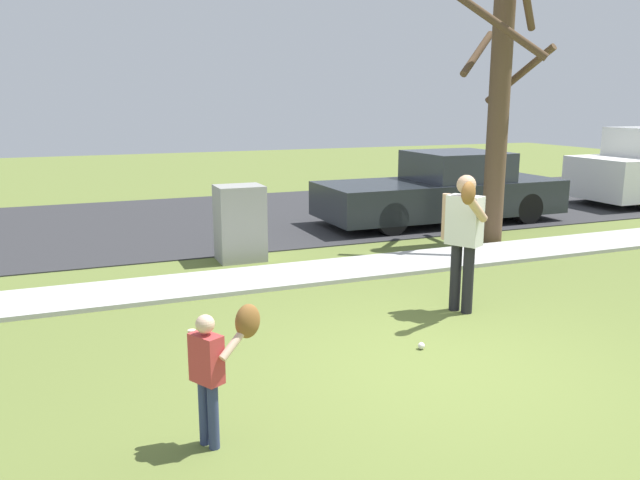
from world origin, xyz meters
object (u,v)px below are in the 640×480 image
person_adult (464,230)px  baseball (421,346)px  utility_cabinet (240,223)px  street_tree_near (499,105)px  person_child (218,357)px  parked_pickup_dark (443,191)px

person_adult → baseball: (-1.05, -0.85, -1.00)m
utility_cabinet → street_tree_near: street_tree_near is taller
person_child → baseball: bearing=-4.8°
person_adult → baseball: 1.68m
baseball → utility_cabinet: (-0.74, 4.43, 0.57)m
person_adult → street_tree_near: size_ratio=0.37×
person_child → baseball: (2.38, 1.05, -0.66)m
street_tree_near → parked_pickup_dark: size_ratio=0.89×
person_adult → utility_cabinet: person_adult is taller
person_child → parked_pickup_dark: 9.62m
baseball → person_adult: bearing=38.9°
utility_cabinet → parked_pickup_dark: (4.87, 1.60, 0.06)m
person_adult → street_tree_near: 4.53m
baseball → parked_pickup_dark: 7.34m
street_tree_near → baseball: bearing=-134.1°
utility_cabinet → person_adult: bearing=-63.4°
person_child → utility_cabinet: (1.64, 5.48, -0.08)m
baseball → street_tree_near: 6.14m
baseball → utility_cabinet: 4.53m
person_child → person_adult: bearing=0.3°
utility_cabinet → street_tree_near: bearing=-4.6°
baseball → street_tree_near: size_ratio=0.02×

